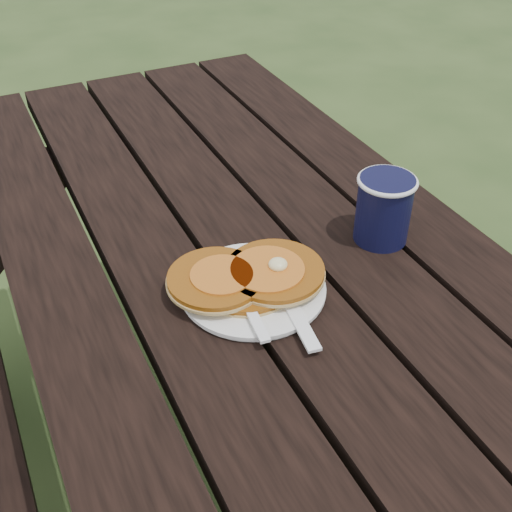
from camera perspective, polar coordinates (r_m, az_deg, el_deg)
name	(u,v)px	position (r m, az deg, el deg)	size (l,w,h in m)	color
picnic_table	(271,432)	(1.27, 1.37, -15.40)	(1.36, 1.80, 0.75)	black
plate	(253,289)	(0.96, -0.27, -2.98)	(0.21, 0.21, 0.01)	white
pancake_stack	(248,277)	(0.96, -0.76, -1.84)	(0.23, 0.17, 0.04)	#934F10
knife	(292,308)	(0.92, 3.23, -4.61)	(0.02, 0.18, 0.01)	white
fork	(253,315)	(0.90, -0.28, -5.30)	(0.03, 0.16, 0.01)	white
coffee_cup	(384,206)	(1.06, 11.32, 4.40)	(0.10, 0.10, 0.11)	black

